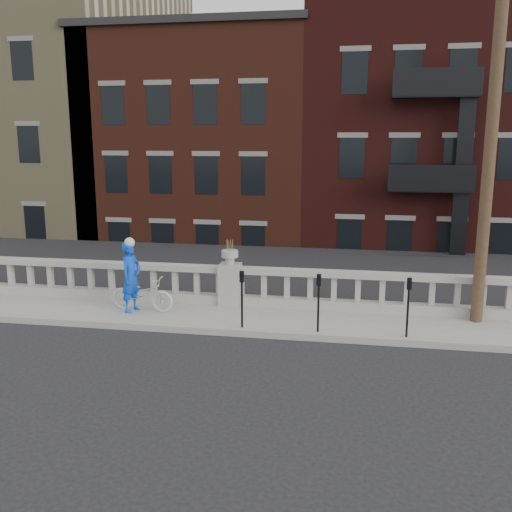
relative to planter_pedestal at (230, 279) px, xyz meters
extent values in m
plane|color=black|center=(0.00, -3.95, -0.83)|extent=(120.00, 120.00, 0.00)
cube|color=gray|center=(0.00, -0.95, -0.76)|extent=(32.00, 2.20, 0.15)
cube|color=gray|center=(0.00, 0.00, -0.56)|extent=(28.00, 0.34, 0.25)
cube|color=gray|center=(0.00, 0.00, 0.27)|extent=(28.00, 0.34, 0.16)
cube|color=gray|center=(0.00, 0.00, -0.13)|extent=(0.55, 0.55, 1.10)
cylinder|color=gray|center=(0.00, 0.00, 0.52)|extent=(0.24, 0.24, 0.20)
cylinder|color=gray|center=(0.00, 0.00, 0.70)|extent=(0.44, 0.44, 0.18)
cube|color=#605E59|center=(0.00, 0.35, -3.26)|extent=(36.00, 0.50, 5.15)
cube|color=black|center=(0.00, 22.00, -6.08)|extent=(80.00, 44.00, 0.50)
cube|color=#595651|center=(-2.00, 4.50, -3.83)|extent=(16.00, 7.00, 4.00)
cube|color=#92855E|center=(-17.00, 17.00, 4.17)|extent=(18.00, 16.00, 20.00)
cube|color=#4A2015|center=(-4.00, 16.00, 1.17)|extent=(10.00, 14.00, 14.00)
cube|color=black|center=(-4.00, 16.00, 8.32)|extent=(10.30, 14.30, 0.30)
cube|color=#39110F|center=(6.00, 16.00, 1.92)|extent=(10.00, 14.00, 15.50)
cube|color=black|center=(6.00, 16.00, 9.82)|extent=(10.30, 14.30, 0.30)
cylinder|color=#422D1E|center=(6.20, -0.35, 4.32)|extent=(0.28, 0.28, 10.00)
cylinder|color=black|center=(0.68, -1.80, -0.13)|extent=(0.05, 0.05, 1.10)
cube|color=black|center=(0.68, -1.80, 0.55)|extent=(0.10, 0.08, 0.26)
cube|color=black|center=(0.68, -1.85, 0.59)|extent=(0.06, 0.01, 0.08)
cylinder|color=black|center=(2.46, -1.80, -0.13)|extent=(0.05, 0.05, 1.10)
cube|color=black|center=(2.46, -1.80, 0.55)|extent=(0.10, 0.08, 0.26)
cube|color=black|center=(2.46, -1.85, 0.59)|extent=(0.06, 0.01, 0.08)
cylinder|color=black|center=(4.44, -1.80, -0.13)|extent=(0.05, 0.05, 1.10)
cube|color=black|center=(4.44, -1.80, 0.55)|extent=(0.10, 0.08, 0.26)
cube|color=black|center=(4.44, -1.85, 0.59)|extent=(0.06, 0.01, 0.08)
imported|color=silver|center=(-2.11, -0.93, -0.24)|extent=(1.72, 0.72, 0.88)
imported|color=blue|center=(-2.35, -1.03, 0.22)|extent=(0.58, 0.75, 1.81)
camera|label=1|loc=(3.21, -14.32, 3.73)|focal=40.00mm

